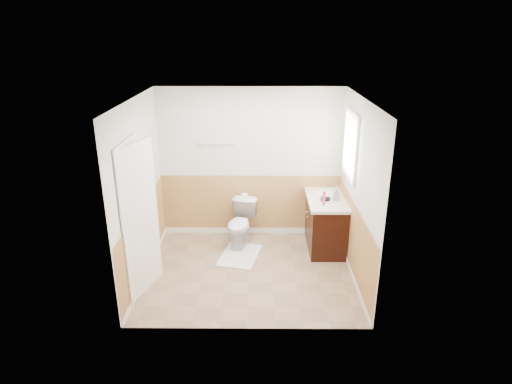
{
  "coord_description": "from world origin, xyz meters",
  "views": [
    {
      "loc": [
        0.14,
        -5.57,
        3.35
      ],
      "look_at": [
        0.1,
        0.25,
        1.15
      ],
      "focal_mm": 30.58,
      "sensor_mm": 36.0,
      "label": 1
    }
  ],
  "objects_px": {
    "toilet": "(241,224)",
    "lotion_bottle": "(324,198)",
    "vanity_cabinet": "(325,223)",
    "bath_mat": "(240,255)",
    "soap_dispenser": "(336,194)"
  },
  "relations": [
    {
      "from": "bath_mat",
      "to": "vanity_cabinet",
      "type": "bearing_deg",
      "value": 14.92
    },
    {
      "from": "vanity_cabinet",
      "to": "soap_dispenser",
      "type": "relative_size",
      "value": 6.29
    },
    {
      "from": "bath_mat",
      "to": "lotion_bottle",
      "type": "height_order",
      "value": "lotion_bottle"
    },
    {
      "from": "toilet",
      "to": "bath_mat",
      "type": "relative_size",
      "value": 0.9
    },
    {
      "from": "toilet",
      "to": "lotion_bottle",
      "type": "bearing_deg",
      "value": -3.03
    },
    {
      "from": "bath_mat",
      "to": "lotion_bottle",
      "type": "relative_size",
      "value": 3.64
    },
    {
      "from": "lotion_bottle",
      "to": "soap_dispenser",
      "type": "height_order",
      "value": "lotion_bottle"
    },
    {
      "from": "bath_mat",
      "to": "vanity_cabinet",
      "type": "relative_size",
      "value": 0.73
    },
    {
      "from": "toilet",
      "to": "vanity_cabinet",
      "type": "distance_m",
      "value": 1.37
    },
    {
      "from": "toilet",
      "to": "soap_dispenser",
      "type": "relative_size",
      "value": 4.14
    },
    {
      "from": "bath_mat",
      "to": "soap_dispenser",
      "type": "relative_size",
      "value": 4.57
    },
    {
      "from": "bath_mat",
      "to": "soap_dispenser",
      "type": "xyz_separation_m",
      "value": [
        1.49,
        0.25,
        0.93
      ]
    },
    {
      "from": "vanity_cabinet",
      "to": "lotion_bottle",
      "type": "bearing_deg",
      "value": -106.87
    },
    {
      "from": "bath_mat",
      "to": "soap_dispenser",
      "type": "bearing_deg",
      "value": 9.68
    },
    {
      "from": "soap_dispenser",
      "to": "toilet",
      "type": "bearing_deg",
      "value": 174.64
    }
  ]
}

